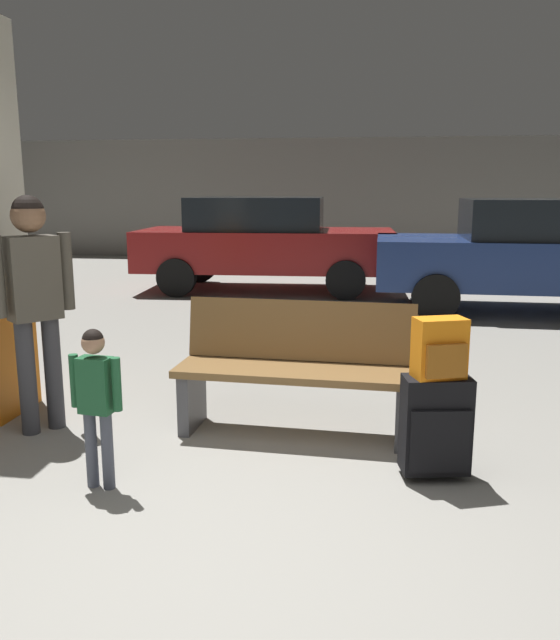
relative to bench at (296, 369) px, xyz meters
name	(u,v)px	position (x,y,z in m)	size (l,w,h in m)	color
ground_plane	(299,352)	(-0.23, 2.36, -0.49)	(18.00, 18.00, 0.10)	gray
garage_back_wall	(341,199)	(-0.23, 11.22, 0.96)	(18.00, 0.12, 2.80)	slate
bench	(296,369)	(0.00, 0.00, 0.00)	(1.63, 0.61, 0.89)	brown
suitcase	(436,425)	(0.88, -0.63, -0.12)	(0.41, 0.29, 0.60)	black
backpack_bright	(440,349)	(0.88, -0.63, 0.33)	(0.32, 0.26, 0.34)	orange
child	(96,392)	(-0.98, -1.00, 0.12)	(0.31, 0.20, 0.91)	#4C5160
adult	(34,289)	(-1.73, -0.23, 0.55)	(0.39, 0.44, 1.61)	#38383D
parked_car_near	(535,253)	(2.67, 4.81, 0.36)	(4.13, 1.86, 1.51)	navy
parked_car_far	(264,241)	(-1.24, 6.20, 0.36)	(4.16, 1.92, 1.51)	maroon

